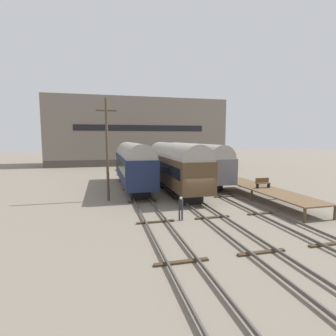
% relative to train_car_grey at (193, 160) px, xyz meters
% --- Properties ---
extents(ground_plane, '(200.00, 200.00, 0.00)m').
position_rel_train_car_grey_xyz_m(ground_plane, '(-4.18, -13.05, -2.87)').
color(ground_plane, slate).
extents(track_left, '(2.60, 60.00, 0.26)m').
position_rel_train_car_grey_xyz_m(track_left, '(-8.35, -13.05, -2.73)').
color(track_left, '#4C4742').
rests_on(track_left, ground).
extents(track_middle, '(2.60, 60.00, 0.26)m').
position_rel_train_car_grey_xyz_m(track_middle, '(-4.18, -13.05, -2.73)').
color(track_middle, '#4C4742').
rests_on(track_middle, ground).
extents(track_right, '(2.60, 60.00, 0.26)m').
position_rel_train_car_grey_xyz_m(track_right, '(0.00, -13.05, -2.73)').
color(track_right, '#4C4742').
rests_on(track_right, ground).
extents(train_car_grey, '(3.01, 18.80, 5.05)m').
position_rel_train_car_grey_xyz_m(train_car_grey, '(0.00, 0.00, 0.00)').
color(train_car_grey, black).
rests_on(train_car_grey, ground).
extents(train_car_navy, '(3.01, 15.15, 5.21)m').
position_rel_train_car_grey_xyz_m(train_car_navy, '(-8.35, -3.15, 0.08)').
color(train_car_navy, black).
rests_on(train_car_navy, ground).
extents(train_car_brown, '(3.02, 15.22, 5.22)m').
position_rel_train_car_grey_xyz_m(train_car_brown, '(-4.18, -5.96, 0.09)').
color(train_car_brown, black).
rests_on(train_car_brown, ground).
extents(station_platform, '(2.84, 13.28, 1.10)m').
position_rel_train_car_grey_xyz_m(station_platform, '(2.74, -12.06, -1.85)').
color(station_platform, brown).
rests_on(station_platform, ground).
extents(bench, '(1.40, 0.40, 0.91)m').
position_rel_train_car_grey_xyz_m(bench, '(2.80, -11.72, -1.28)').
color(bench, brown).
rests_on(bench, station_platform).
extents(person_worker, '(0.32, 0.32, 1.69)m').
position_rel_train_car_grey_xyz_m(person_worker, '(-6.55, -16.00, -1.85)').
color(person_worker, '#282833').
rests_on(person_worker, ground).
extents(utility_pole, '(1.80, 0.24, 9.28)m').
position_rel_train_car_grey_xyz_m(utility_pole, '(-11.30, -8.72, 1.93)').
color(utility_pole, '#473828').
rests_on(utility_pole, ground).
extents(warehouse_building, '(37.92, 11.66, 14.19)m').
position_rel_train_car_grey_xyz_m(warehouse_building, '(-3.78, 26.73, 4.23)').
color(warehouse_building, '#46403A').
rests_on(warehouse_building, ground).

